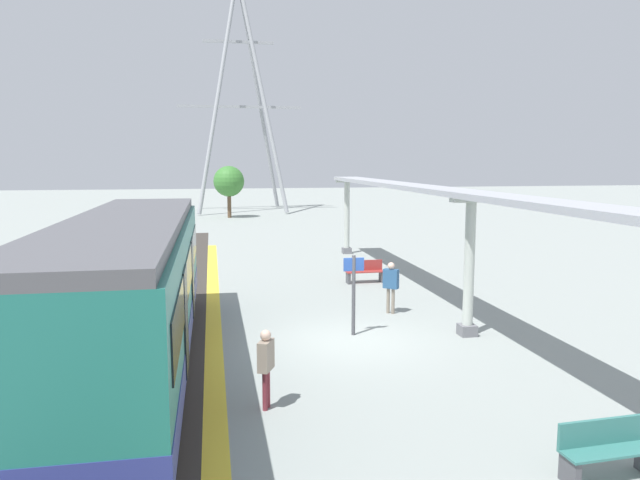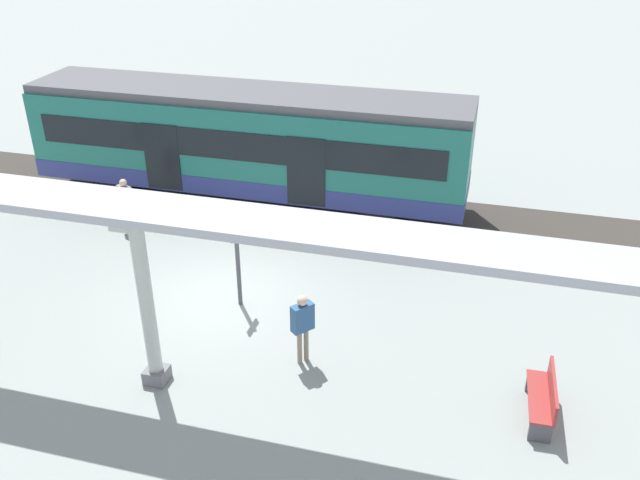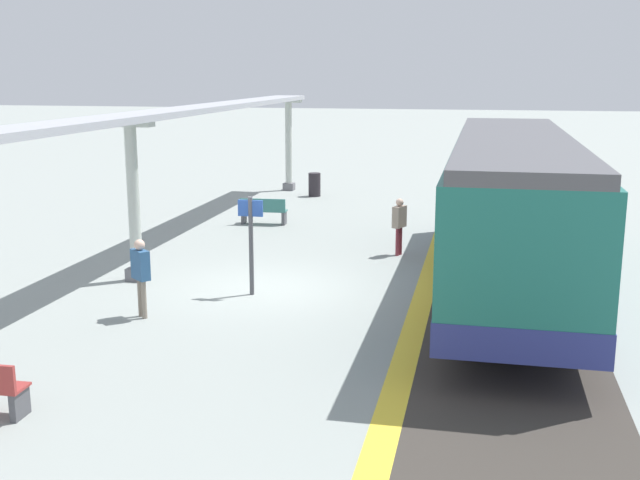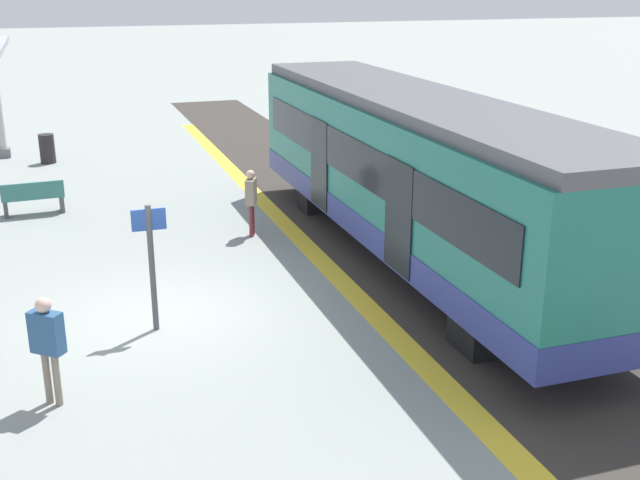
# 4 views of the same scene
# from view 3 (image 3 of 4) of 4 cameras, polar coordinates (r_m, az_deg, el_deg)

# --- Properties ---
(ground_plane) EXTENTS (176.00, 176.00, 0.00)m
(ground_plane) POSITION_cam_3_polar(r_m,az_deg,el_deg) (17.65, -3.79, -3.62)
(ground_plane) COLOR gray
(tactile_edge_strip) EXTENTS (0.45, 37.55, 0.01)m
(tactile_edge_strip) POSITION_cam_3_polar(r_m,az_deg,el_deg) (17.06, 7.64, -4.26)
(tactile_edge_strip) COLOR yellow
(tactile_edge_strip) RESTS_ON ground
(trackbed) EXTENTS (3.20, 49.55, 0.01)m
(trackbed) POSITION_cam_3_polar(r_m,az_deg,el_deg) (17.03, 13.78, -4.54)
(trackbed) COLOR #38332D
(trackbed) RESTS_ON ground
(train_near_carriage) EXTENTS (2.65, 13.14, 3.48)m
(train_near_carriage) POSITION_cam_3_polar(r_m,az_deg,el_deg) (17.84, 13.97, 2.25)
(train_near_carriage) COLOR #1F6D62
(train_near_carriage) RESTS_ON ground
(canopy_pillar_nearest) EXTENTS (1.10, 0.44, 3.75)m
(canopy_pillar_nearest) POSITION_cam_3_polar(r_m,az_deg,el_deg) (32.12, -2.34, 7.07)
(canopy_pillar_nearest) COLOR slate
(canopy_pillar_nearest) RESTS_ON ground
(canopy_pillar_second) EXTENTS (1.10, 0.44, 3.75)m
(canopy_pillar_second) POSITION_cam_3_polar(r_m,az_deg,el_deg) (18.46, -13.66, 2.81)
(canopy_pillar_second) COLOR slate
(canopy_pillar_second) RESTS_ON ground
(canopy_beam) EXTENTS (1.20, 30.02, 0.16)m
(canopy_beam) POSITION_cam_3_polar(r_m,az_deg,el_deg) (18.23, -14.01, 8.78)
(canopy_beam) COLOR #A8AAB2
(canopy_beam) RESTS_ON canopy_pillar_nearest
(bench_near_end) EXTENTS (1.52, 0.53, 0.86)m
(bench_near_end) POSITION_cam_3_polar(r_m,az_deg,el_deg) (25.00, -4.22, 2.17)
(bench_near_end) COLOR #35736D
(bench_near_end) RESTS_ON ground
(trash_bin) EXTENTS (0.48, 0.48, 0.93)m
(trash_bin) POSITION_cam_3_polar(r_m,az_deg,el_deg) (30.64, -0.41, 4.13)
(trash_bin) COLOR #292429
(trash_bin) RESTS_ON ground
(platform_info_sign) EXTENTS (0.56, 0.10, 2.20)m
(platform_info_sign) POSITION_cam_3_polar(r_m,az_deg,el_deg) (16.91, -5.15, 0.29)
(platform_info_sign) COLOR #4C4C51
(platform_info_sign) RESTS_ON ground
(passenger_waiting_near_edge) EXTENTS (0.37, 0.49, 1.55)m
(passenger_waiting_near_edge) POSITION_cam_3_polar(r_m,az_deg,el_deg) (20.71, 5.90, 1.50)
(passenger_waiting_near_edge) COLOR maroon
(passenger_waiting_near_edge) RESTS_ON ground
(passenger_by_the_benches) EXTENTS (0.49, 0.46, 1.61)m
(passenger_by_the_benches) POSITION_cam_3_polar(r_m,az_deg,el_deg) (15.73, -13.17, -2.10)
(passenger_by_the_benches) COLOR gray
(passenger_by_the_benches) RESTS_ON ground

